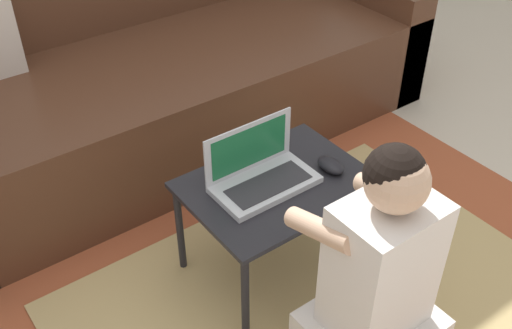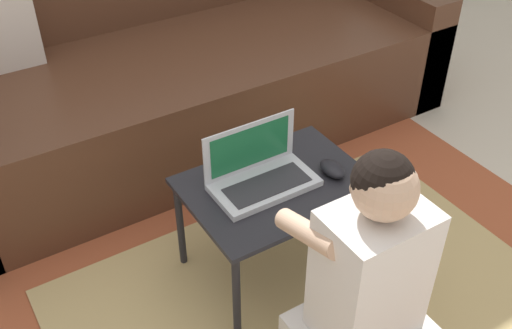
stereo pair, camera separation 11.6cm
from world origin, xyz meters
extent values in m
plane|color=beige|center=(0.00, 0.00, 0.00)|extent=(16.00, 16.00, 0.00)
cube|color=#9E4C2D|center=(0.09, -0.12, 0.00)|extent=(2.10, 1.55, 0.01)
cube|color=tan|center=(0.09, -0.12, 0.01)|extent=(1.51, 1.11, 0.00)
cube|color=#4C2D1E|center=(0.24, 1.02, 0.21)|extent=(2.20, 0.93, 0.42)
cube|color=#4C2D1E|center=(1.26, 1.02, 0.27)|extent=(0.16, 0.93, 0.53)
cube|color=black|center=(0.09, 0.10, 0.36)|extent=(0.56, 0.41, 0.02)
cylinder|color=black|center=(-0.16, -0.08, 0.18)|extent=(0.02, 0.02, 0.35)
cylinder|color=black|center=(0.35, -0.08, 0.18)|extent=(0.02, 0.02, 0.35)
cylinder|color=black|center=(-0.16, 0.28, 0.18)|extent=(0.02, 0.02, 0.35)
cylinder|color=black|center=(0.35, 0.28, 0.18)|extent=(0.02, 0.02, 0.35)
cube|color=#B7BCC6|center=(0.05, 0.10, 0.38)|extent=(0.32, 0.17, 0.02)
cube|color=#28282D|center=(0.05, 0.09, 0.39)|extent=(0.26, 0.10, 0.00)
cube|color=#B7BCC6|center=(0.05, 0.19, 0.47)|extent=(0.32, 0.01, 0.16)
cube|color=#196038|center=(0.05, 0.18, 0.47)|extent=(0.27, 0.00, 0.14)
ellipsoid|color=black|center=(0.27, 0.05, 0.39)|extent=(0.06, 0.10, 0.04)
cube|color=silver|center=(0.08, -0.35, 0.39)|extent=(0.26, 0.19, 0.40)
sphere|color=tan|center=(0.08, -0.35, 0.67)|extent=(0.15, 0.15, 0.15)
sphere|color=black|center=(0.08, -0.34, 0.68)|extent=(0.15, 0.15, 0.15)
cylinder|color=tan|center=(-0.04, -0.24, 0.50)|extent=(0.06, 0.23, 0.12)
cylinder|color=tan|center=(0.20, -0.24, 0.50)|extent=(0.06, 0.23, 0.12)
camera|label=1|loc=(-0.81, -1.01, 1.52)|focal=42.00mm
camera|label=2|loc=(-0.71, -1.07, 1.52)|focal=42.00mm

